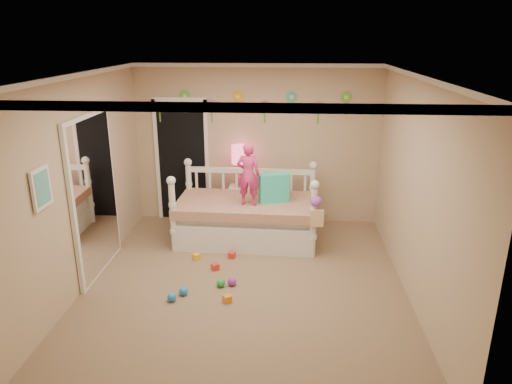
# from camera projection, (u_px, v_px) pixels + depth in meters

# --- Properties ---
(floor) EXTENTS (4.00, 4.50, 0.01)m
(floor) POSITION_uv_depth(u_px,v_px,m) (245.00, 285.00, 5.92)
(floor) COLOR #7F684C
(floor) RESTS_ON ground
(ceiling) EXTENTS (4.00, 4.50, 0.01)m
(ceiling) POSITION_uv_depth(u_px,v_px,m) (243.00, 75.00, 5.09)
(ceiling) COLOR white
(ceiling) RESTS_ON floor
(back_wall) EXTENTS (4.00, 0.01, 2.60)m
(back_wall) POSITION_uv_depth(u_px,v_px,m) (257.00, 145.00, 7.63)
(back_wall) COLOR tan
(back_wall) RESTS_ON floor
(left_wall) EXTENTS (0.01, 4.50, 2.60)m
(left_wall) POSITION_uv_depth(u_px,v_px,m) (79.00, 184.00, 5.64)
(left_wall) COLOR tan
(left_wall) RESTS_ON floor
(right_wall) EXTENTS (0.01, 4.50, 2.60)m
(right_wall) POSITION_uv_depth(u_px,v_px,m) (417.00, 192.00, 5.38)
(right_wall) COLOR tan
(right_wall) RESTS_ON floor
(crown_molding) EXTENTS (4.00, 4.50, 0.06)m
(crown_molding) POSITION_uv_depth(u_px,v_px,m) (243.00, 78.00, 5.10)
(crown_molding) COLOR white
(crown_molding) RESTS_ON ceiling
(daybed) EXTENTS (2.16, 1.20, 1.15)m
(daybed) POSITION_uv_depth(u_px,v_px,m) (246.00, 204.00, 7.08)
(daybed) COLOR white
(daybed) RESTS_ON floor
(pillow_turquoise) EXTENTS (0.46, 0.26, 0.44)m
(pillow_turquoise) POSITION_uv_depth(u_px,v_px,m) (274.00, 188.00, 6.92)
(pillow_turquoise) COLOR #23B3A4
(pillow_turquoise) RESTS_ON daybed
(pillow_lime) EXTENTS (0.41, 0.16, 0.38)m
(pillow_lime) POSITION_uv_depth(u_px,v_px,m) (276.00, 185.00, 7.13)
(pillow_lime) COLOR #84CF3F
(pillow_lime) RESTS_ON daybed
(child) EXTENTS (0.36, 0.25, 0.93)m
(child) POSITION_uv_depth(u_px,v_px,m) (248.00, 174.00, 6.73)
(child) COLOR #E13378
(child) RESTS_ON daybed
(nightstand) EXTENTS (0.40, 0.31, 0.65)m
(nightstand) POSITION_uv_depth(u_px,v_px,m) (241.00, 205.00, 7.79)
(nightstand) COLOR white
(nightstand) RESTS_ON floor
(table_lamp) EXTENTS (0.31, 0.31, 0.68)m
(table_lamp) POSITION_uv_depth(u_px,v_px,m) (241.00, 160.00, 7.54)
(table_lamp) COLOR #FA215B
(table_lamp) RESTS_ON nightstand
(closet_doorway) EXTENTS (0.90, 0.04, 2.07)m
(closet_doorway) POSITION_uv_depth(u_px,v_px,m) (182.00, 160.00, 7.79)
(closet_doorway) COLOR black
(closet_doorway) RESTS_ON back_wall
(flower_decals) EXTENTS (3.40, 0.02, 0.50)m
(flower_decals) POSITION_uv_depth(u_px,v_px,m) (251.00, 106.00, 7.42)
(flower_decals) COLOR #B2668C
(flower_decals) RESTS_ON back_wall
(mirror_closet) EXTENTS (0.07, 1.30, 2.10)m
(mirror_closet) POSITION_uv_depth(u_px,v_px,m) (95.00, 196.00, 6.00)
(mirror_closet) COLOR white
(mirror_closet) RESTS_ON left_wall
(wall_picture) EXTENTS (0.05, 0.34, 0.42)m
(wall_picture) POSITION_uv_depth(u_px,v_px,m) (41.00, 188.00, 4.70)
(wall_picture) COLOR white
(wall_picture) RESTS_ON left_wall
(hanging_bag) EXTENTS (0.20, 0.16, 0.36)m
(hanging_bag) POSITION_uv_depth(u_px,v_px,m) (316.00, 212.00, 6.42)
(hanging_bag) COLOR beige
(hanging_bag) RESTS_ON daybed
(toy_scatter) EXTENTS (1.23, 1.50, 0.11)m
(toy_scatter) POSITION_uv_depth(u_px,v_px,m) (210.00, 272.00, 6.13)
(toy_scatter) COLOR #996666
(toy_scatter) RESTS_ON floor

